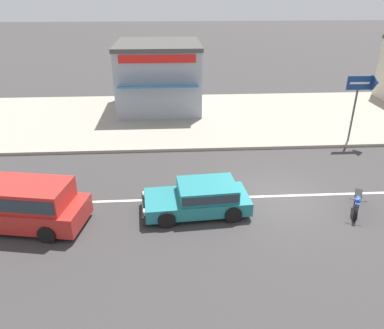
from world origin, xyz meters
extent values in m
plane|color=#383535|center=(0.00, 0.00, 0.00)|extent=(160.00, 160.00, 0.00)
cube|color=silver|center=(0.00, 0.00, 0.00)|extent=(50.40, 0.14, 0.01)
cube|color=#9E9384|center=(0.00, 9.55, 0.07)|extent=(68.00, 10.00, 0.15)
cube|color=teal|center=(-3.30, -0.90, 0.41)|extent=(3.79, 1.97, 0.48)
cube|color=teal|center=(-2.93, -0.87, 0.88)|extent=(2.13, 1.67, 0.46)
cube|color=#28333D|center=(-2.93, -0.87, 0.88)|extent=(2.05, 1.70, 0.29)
cube|color=black|center=(-5.18, -1.04, 0.31)|extent=(0.25, 1.66, 0.28)
cube|color=white|center=(-5.10, -1.63, 0.51)|extent=(0.10, 0.25, 0.14)
cube|color=white|center=(-5.19, -0.45, 0.51)|extent=(0.10, 0.25, 0.14)
cylinder|color=black|center=(-4.37, -1.79, 0.30)|extent=(0.62, 0.27, 0.60)
cylinder|color=black|center=(-4.50, -0.18, 0.30)|extent=(0.62, 0.27, 0.60)
cylinder|color=black|center=(-2.10, -1.61, 0.30)|extent=(0.62, 0.27, 0.60)
cylinder|color=black|center=(-2.23, -0.01, 0.30)|extent=(0.62, 0.27, 0.60)
cube|color=red|center=(-9.36, -1.31, 0.52)|extent=(4.78, 2.54, 0.70)
cube|color=red|center=(-9.08, -1.36, 1.21)|extent=(3.30, 2.11, 0.70)
cube|color=#28333D|center=(-9.08, -1.36, 1.21)|extent=(3.18, 2.12, 0.45)
cylinder|color=black|center=(-8.13, -2.38, 0.30)|extent=(0.63, 0.32, 0.60)
cylinder|color=black|center=(-7.83, -0.74, 0.30)|extent=(0.63, 0.32, 0.60)
cylinder|color=black|center=(2.15, -1.77, 0.28)|extent=(0.35, 0.54, 0.56)
cylinder|color=black|center=(2.73, -0.65, 0.28)|extent=(0.35, 0.54, 0.56)
cube|color=#23479E|center=(2.44, -1.21, 0.48)|extent=(0.62, 1.02, 0.18)
cube|color=black|center=(2.52, -1.07, 0.62)|extent=(0.48, 0.62, 0.12)
ellipsoid|color=#23479E|center=(2.34, -1.41, 0.60)|extent=(0.40, 0.47, 0.22)
cylinder|color=#232326|center=(2.16, -1.75, 0.78)|extent=(0.51, 0.29, 0.03)
cylinder|color=#4C4C51|center=(5.00, 5.15, 1.48)|extent=(0.10, 0.10, 2.65)
cube|color=navy|center=(5.00, 5.11, 3.14)|extent=(1.22, 0.06, 0.67)
cone|color=navy|center=(5.79, 5.11, 3.14)|extent=(0.36, 0.74, 0.74)
cube|color=white|center=(5.00, 5.07, 3.14)|extent=(0.98, 0.01, 0.10)
cube|color=#999EA8|center=(-4.80, 11.74, 2.07)|extent=(5.08, 5.35, 3.84)
cube|color=#474442|center=(-4.80, 11.74, 4.11)|extent=(5.18, 5.46, 0.24)
cube|color=#286BA3|center=(-4.80, 8.71, 2.20)|extent=(4.57, 0.90, 0.28)
cube|color=red|center=(-4.80, 9.04, 3.69)|extent=(4.32, 0.08, 0.44)
camera|label=1|loc=(-4.17, -12.32, 7.36)|focal=35.00mm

